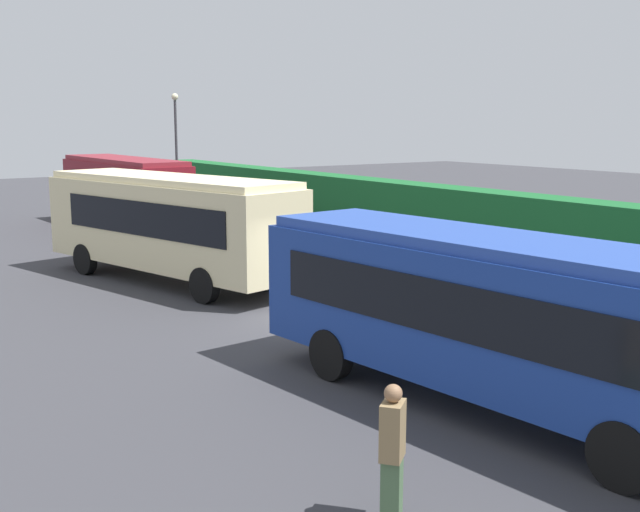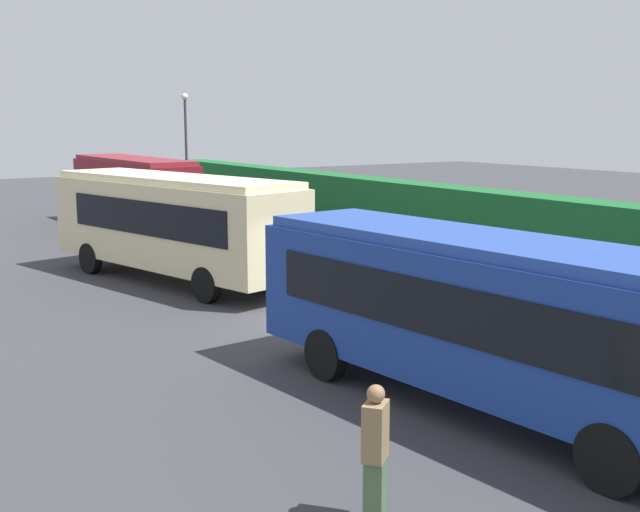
# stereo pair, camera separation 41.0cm
# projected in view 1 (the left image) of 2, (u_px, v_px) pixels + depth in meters

# --- Properties ---
(ground_plane) EXTENTS (107.67, 107.67, 0.00)m
(ground_plane) POSITION_uv_depth(u_px,v_px,m) (338.00, 317.00, 20.13)
(ground_plane) COLOR #38383D
(bus_maroon) EXTENTS (9.89, 2.70, 3.21)m
(bus_maroon) POSITION_uv_depth(u_px,v_px,m) (124.00, 188.00, 36.32)
(bus_maroon) COLOR maroon
(bus_maroon) RESTS_ON ground_plane
(bus_cream) EXTENTS (10.03, 4.66, 3.27)m
(bus_cream) POSITION_uv_depth(u_px,v_px,m) (169.00, 222.00, 24.17)
(bus_cream) COLOR beige
(bus_cream) RESTS_ON ground_plane
(bus_blue) EXTENTS (10.05, 3.35, 3.03)m
(bus_blue) POSITION_uv_depth(u_px,v_px,m) (496.00, 311.00, 13.43)
(bus_blue) COLOR navy
(bus_blue) RESTS_ON ground_plane
(person_left) EXTENTS (0.39, 0.53, 1.89)m
(person_left) POSITION_uv_depth(u_px,v_px,m) (441.00, 298.00, 17.84)
(person_left) COLOR #334C8C
(person_left) RESTS_ON ground_plane
(person_center) EXTENTS (0.45, 0.47, 1.79)m
(person_center) POSITION_uv_depth(u_px,v_px,m) (392.00, 449.00, 9.78)
(person_center) COLOR #4C6B47
(person_center) RESTS_ON ground_plane
(hedge_row) EXTENTS (65.84, 1.58, 2.30)m
(hedge_row) POSITION_uv_depth(u_px,v_px,m) (603.00, 238.00, 25.76)
(hedge_row) COLOR #195E2B
(hedge_row) RESTS_ON ground_plane
(lamppost) EXTENTS (0.36, 0.36, 6.29)m
(lamppost) POSITION_uv_depth(u_px,v_px,m) (176.00, 140.00, 42.18)
(lamppost) COLOR #38383D
(lamppost) RESTS_ON ground_plane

